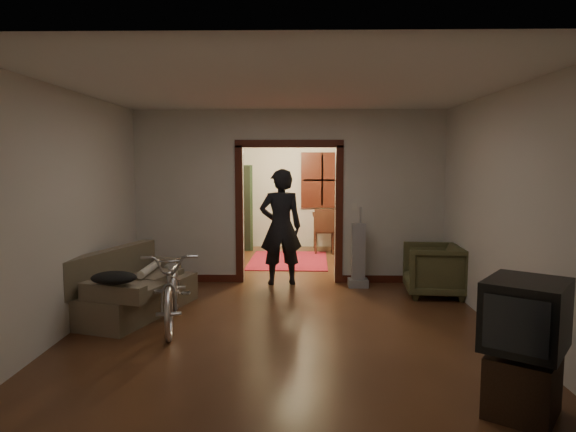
{
  "coord_description": "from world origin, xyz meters",
  "views": [
    {
      "loc": [
        0.14,
        -7.59,
        1.97
      ],
      "look_at": [
        0.0,
        -0.3,
        1.2
      ],
      "focal_mm": 32.0,
      "sensor_mm": 36.0,
      "label": 1
    }
  ],
  "objects_px": {
    "person": "(281,227)",
    "armchair": "(434,270)",
    "desk": "(337,232)",
    "sofa": "(136,282)",
    "locker": "(231,207)",
    "bicycle": "(173,286)"
  },
  "relations": [
    {
      "from": "person",
      "to": "armchair",
      "type": "bearing_deg",
      "value": 154.35
    },
    {
      "from": "armchair",
      "to": "person",
      "type": "relative_size",
      "value": 0.45
    },
    {
      "from": "desk",
      "to": "sofa",
      "type": "bearing_deg",
      "value": -115.84
    },
    {
      "from": "sofa",
      "to": "person",
      "type": "height_order",
      "value": "person"
    },
    {
      "from": "armchair",
      "to": "desk",
      "type": "bearing_deg",
      "value": -159.02
    },
    {
      "from": "sofa",
      "to": "armchair",
      "type": "distance_m",
      "value": 4.23
    },
    {
      "from": "armchair",
      "to": "person",
      "type": "distance_m",
      "value": 2.44
    },
    {
      "from": "armchair",
      "to": "person",
      "type": "height_order",
      "value": "person"
    },
    {
      "from": "armchair",
      "to": "locker",
      "type": "relative_size",
      "value": 0.45
    },
    {
      "from": "bicycle",
      "to": "desk",
      "type": "distance_m",
      "value": 5.87
    },
    {
      "from": "person",
      "to": "desk",
      "type": "distance_m",
      "value": 3.5
    },
    {
      "from": "sofa",
      "to": "armchair",
      "type": "height_order",
      "value": "sofa"
    },
    {
      "from": "sofa",
      "to": "locker",
      "type": "distance_m",
      "value": 5.0
    },
    {
      "from": "sofa",
      "to": "bicycle",
      "type": "distance_m",
      "value": 0.75
    },
    {
      "from": "armchair",
      "to": "locker",
      "type": "xyz_separation_m",
      "value": [
        -3.51,
        3.97,
        0.56
      ]
    },
    {
      "from": "bicycle",
      "to": "armchair",
      "type": "distance_m",
      "value": 3.79
    },
    {
      "from": "armchair",
      "to": "locker",
      "type": "height_order",
      "value": "locker"
    },
    {
      "from": "locker",
      "to": "desk",
      "type": "bearing_deg",
      "value": -8.19
    },
    {
      "from": "sofa",
      "to": "person",
      "type": "relative_size",
      "value": 0.98
    },
    {
      "from": "armchair",
      "to": "sofa",
      "type": "bearing_deg",
      "value": -71.79
    },
    {
      "from": "sofa",
      "to": "bicycle",
      "type": "relative_size",
      "value": 1.02
    },
    {
      "from": "bicycle",
      "to": "person",
      "type": "relative_size",
      "value": 0.96
    }
  ]
}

